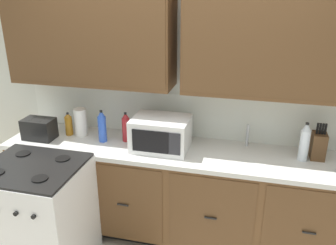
% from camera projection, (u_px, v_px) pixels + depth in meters
% --- Properties ---
extents(wall_unit, '(4.21, 0.40, 2.56)m').
position_uv_depth(wall_unit, '(181.00, 58.00, 2.98)').
color(wall_unit, silver).
rests_on(wall_unit, ground_plane).
extents(counter_run, '(3.04, 0.64, 0.91)m').
position_uv_depth(counter_run, '(174.00, 192.00, 3.24)').
color(counter_run, black).
rests_on(counter_run, ground_plane).
extents(stove_range, '(0.76, 0.68, 0.95)m').
position_uv_depth(stove_range, '(39.00, 217.00, 2.89)').
color(stove_range, white).
rests_on(stove_range, ground_plane).
extents(microwave, '(0.48, 0.37, 0.28)m').
position_uv_depth(microwave, '(161.00, 133.00, 3.03)').
color(microwave, white).
rests_on(microwave, counter_run).
extents(toaster, '(0.28, 0.18, 0.19)m').
position_uv_depth(toaster, '(39.00, 129.00, 3.25)').
color(toaster, black).
rests_on(toaster, counter_run).
extents(knife_block, '(0.11, 0.14, 0.31)m').
position_uv_depth(knife_block, '(318.00, 145.00, 2.87)').
color(knife_block, '#52361E').
rests_on(knife_block, counter_run).
extents(sink_faucet, '(0.02, 0.02, 0.20)m').
position_uv_depth(sink_faucet, '(247.00, 135.00, 3.09)').
color(sink_faucet, '#B2B5BA').
rests_on(sink_faucet, counter_run).
extents(paper_towel_roll, '(0.12, 0.12, 0.26)m').
position_uv_depth(paper_towel_roll, '(81.00, 122.00, 3.30)').
color(paper_towel_roll, white).
rests_on(paper_towel_roll, counter_run).
extents(bottle_blue, '(0.07, 0.07, 0.30)m').
position_uv_depth(bottle_blue, '(102.00, 126.00, 3.17)').
color(bottle_blue, blue).
rests_on(bottle_blue, counter_run).
extents(bottle_clear, '(0.08, 0.08, 0.32)m').
position_uv_depth(bottle_clear, '(305.00, 142.00, 2.83)').
color(bottle_clear, silver).
rests_on(bottle_clear, counter_run).
extents(bottle_red, '(0.07, 0.07, 0.27)m').
position_uv_depth(bottle_red, '(126.00, 127.00, 3.18)').
color(bottle_red, maroon).
rests_on(bottle_red, counter_run).
extents(bottle_amber, '(0.07, 0.07, 0.22)m').
position_uv_depth(bottle_amber, '(69.00, 124.00, 3.32)').
color(bottle_amber, '#9E6619').
rests_on(bottle_amber, counter_run).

